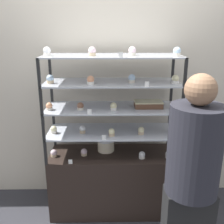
{
  "coord_description": "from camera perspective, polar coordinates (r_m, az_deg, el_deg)",
  "views": [
    {
      "loc": [
        -0.04,
        -2.39,
        1.84
      ],
      "look_at": [
        0.0,
        0.0,
        1.09
      ],
      "focal_mm": 42.0,
      "sensor_mm": 36.0,
      "label": 1
    }
  ],
  "objects": [
    {
      "name": "cupcake_11",
      "position": [
        2.4,
        0.33,
        1.2
      ],
      "size": [
        0.06,
        0.06,
        0.07
      ],
      "color": "white",
      "rests_on": "display_riser_middle"
    },
    {
      "name": "cupcake_13",
      "position": [
        2.43,
        -13.32,
        6.96
      ],
      "size": [
        0.06,
        0.06,
        0.08
      ],
      "color": "#CCB28C",
      "rests_on": "display_riser_upper"
    },
    {
      "name": "display_base",
      "position": [
        2.83,
        0.0,
        -14.85
      ],
      "size": [
        1.25,
        0.46,
        0.65
      ],
      "color": "black",
      "rests_on": "ground_plane"
    },
    {
      "name": "cupcake_4",
      "position": [
        2.57,
        -12.55,
        -3.79
      ],
      "size": [
        0.06,
        0.06,
        0.07
      ],
      "color": "beige",
      "rests_on": "display_riser_lower"
    },
    {
      "name": "cupcake_17",
      "position": [
        2.38,
        -13.97,
        12.64
      ],
      "size": [
        0.07,
        0.07,
        0.08
      ],
      "color": "white",
      "rests_on": "display_riser_top"
    },
    {
      "name": "cupcake_9",
      "position": [
        2.47,
        -13.51,
        1.17
      ],
      "size": [
        0.06,
        0.06,
        0.07
      ],
      "color": "beige",
      "rests_on": "display_riser_middle"
    },
    {
      "name": "price_tag_4",
      "position": [
        2.19,
        1.92,
        12.34
      ],
      "size": [
        0.04,
        0.0,
        0.04
      ],
      "color": "white",
      "rests_on": "display_riser_top"
    },
    {
      "name": "cupcake_12",
      "position": [
        2.52,
        13.0,
        1.56
      ],
      "size": [
        0.06,
        0.06,
        0.07
      ],
      "color": "white",
      "rests_on": "display_riser_middle"
    },
    {
      "name": "cupcake_10",
      "position": [
        2.42,
        -6.88,
        1.23
      ],
      "size": [
        0.06,
        0.06,
        0.07
      ],
      "color": "beige",
      "rests_on": "display_riser_middle"
    },
    {
      "name": "cupcake_6",
      "position": [
        2.45,
        -0.08,
        -4.45
      ],
      "size": [
        0.06,
        0.06,
        0.07
      ],
      "color": "#CCB28C",
      "rests_on": "display_riser_lower"
    },
    {
      "name": "display_riser_top",
      "position": [
        2.4,
        0.0,
        11.93
      ],
      "size": [
        1.25,
        0.46,
        0.24
      ],
      "color": "black",
      "rests_on": "display_riser_upper"
    },
    {
      "name": "cupcake_15",
      "position": [
        2.39,
        4.33,
        7.23
      ],
      "size": [
        0.06,
        0.06,
        0.08
      ],
      "color": "beige",
      "rests_on": "display_riser_upper"
    },
    {
      "name": "layer_cake_centerpiece",
      "position": [
        2.71,
        -1.33,
        -7.08
      ],
      "size": [
        0.18,
        0.18,
        0.13
      ],
      "color": "beige",
      "rests_on": "display_base"
    },
    {
      "name": "customer_figure",
      "position": [
        1.98,
        16.93,
        -13.45
      ],
      "size": [
        0.37,
        0.37,
        1.58
      ],
      "color": "black",
      "rests_on": "ground_plane"
    },
    {
      "name": "price_tag_3",
      "position": [
        2.25,
        7.61,
        6.06
      ],
      "size": [
        0.04,
        0.0,
        0.04
      ],
      "color": "white",
      "rests_on": "display_riser_upper"
    },
    {
      "name": "display_riser_upper",
      "position": [
        2.44,
        0.0,
        6.23
      ],
      "size": [
        1.25,
        0.46,
        0.24
      ],
      "color": "black",
      "rests_on": "display_riser_middle"
    },
    {
      "name": "cupcake_2",
      "position": [
        2.58,
        6.53,
        -9.31
      ],
      "size": [
        0.06,
        0.06,
        0.07
      ],
      "color": "white",
      "rests_on": "display_base"
    },
    {
      "name": "display_riser_middle",
      "position": [
        2.5,
        0.0,
        0.74
      ],
      "size": [
        1.25,
        0.46,
        0.24
      ],
      "color": "black",
      "rests_on": "display_riser_lower"
    },
    {
      "name": "cupcake_19",
      "position": [
        2.35,
        4.41,
        13.02
      ],
      "size": [
        0.07,
        0.07,
        0.08
      ],
      "color": "beige",
      "rests_on": "display_riser_top"
    },
    {
      "name": "cupcake_5",
      "position": [
        2.53,
        -6.46,
        -3.8
      ],
      "size": [
        0.06,
        0.06,
        0.07
      ],
      "color": "#CCB28C",
      "rests_on": "display_riser_lower"
    },
    {
      "name": "cupcake_18",
      "position": [
        2.33,
        -4.35,
        12.98
      ],
      "size": [
        0.07,
        0.07,
        0.08
      ],
      "color": "#CCB28C",
      "rests_on": "display_riser_top"
    },
    {
      "name": "price_tag_1",
      "position": [
        2.37,
        -1.77,
        -5.53
      ],
      "size": [
        0.04,
        0.0,
        0.04
      ],
      "color": "white",
      "rests_on": "display_riser_lower"
    },
    {
      "name": "back_wall",
      "position": [
        2.82,
        -0.12,
        6.47
      ],
      "size": [
        8.0,
        0.05,
        2.6
      ],
      "color": "beige",
      "rests_on": "ground_plane"
    },
    {
      "name": "display_riser_lower",
      "position": [
        2.58,
        0.0,
        -4.44
      ],
      "size": [
        1.25,
        0.46,
        0.24
      ],
      "color": "black",
      "rests_on": "display_base"
    },
    {
      "name": "cupcake_3",
      "position": [
        2.63,
        12.21,
        -9.08
      ],
      "size": [
        0.06,
        0.06,
        0.07
      ],
      "color": "white",
      "rests_on": "display_base"
    },
    {
      "name": "cupcake_0",
      "position": [
        2.66,
        -12.56,
        -8.77
      ],
      "size": [
        0.06,
        0.06,
        0.07
      ],
      "color": "#CCB28C",
      "rests_on": "display_base"
    },
    {
      "name": "cupcake_16",
      "position": [
        2.42,
        13.59,
        6.91
      ],
      "size": [
        0.06,
        0.06,
        0.08
      ],
      "color": "white",
      "rests_on": "display_riser_upper"
    },
    {
      "name": "sheet_cake_frosted",
      "position": [
        2.51,
        7.9,
        1.7
      ],
      "size": [
        0.26,
        0.15,
        0.06
      ],
      "color": "brown",
      "rests_on": "display_riser_middle"
    },
    {
      "name": "cupcake_7",
      "position": [
        2.5,
        6.36,
        -4.08
      ],
      "size": [
        0.06,
        0.06,
        0.07
      ],
      "color": "#CCB28C",
      "rests_on": "display_riser_lower"
    },
    {
      "name": "cupcake_20",
      "position": [
        2.36,
        13.95,
        12.59
      ],
      "size": [
        0.07,
        0.07,
        0.08
      ],
      "color": "beige",
      "rests_on": "display_riser_top"
    },
    {
      "name": "price_tag_2",
      "position": [
        2.29,
        -4.92,
        0.07
      ],
      "size": [
        0.04,
        0.0,
        0.04
      ],
      "color": "white",
      "rests_on": "display_riser_middle"
    },
    {
      "name": "price_tag_0",
      "position": [
        2.5,
        -9.05,
        -10.65
      ],
      "size": [
        0.04,
        0.0,
        0.04
      ],
      "color": "white",
      "rests_on": "display_base"
    },
    {
      "name": "cupcake_1",
      "position": [
        2.64,
        -6.12,
        -8.71
      ],
      "size": [
        0.06,
        0.06,
        0.07
      ],
      "color": "#CCB28C",
      "rests_on": "display_base"
    },
    {
      "name": "cupcake_8",
      "position": [
        2.6,
        12.78,
        -3.52
      ],
      "size": [
        0.06,
        0.06,
        0.07
      ],
      "color": "beige",
      "rests_on": "display_riser_lower"
    },
    {
      "name": "ground_plane",
      "position": [
        3.02,
        0.0,
        -20.04
      ],
      "size": [
        20.0,
        20.0,
        0.0
      ],
      "primitive_type": "plane",
      "color": "#2D2D33"
    },
    {
      "name": "cupcake_14",
      "position": [
        2.32,
        -4.67,
        6.87
      ],
      "size": [
        0.06,
        0.06,
        0.08
      ],
      "color": "white",
      "rests_on": "display_riser_upper"
    }
  ]
}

